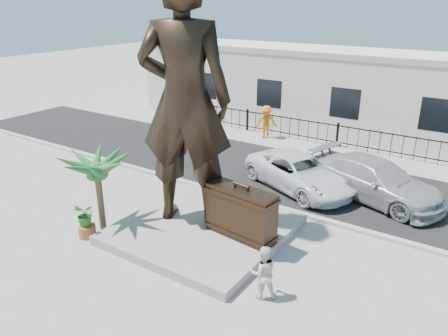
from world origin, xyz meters
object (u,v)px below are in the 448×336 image
(statue, at_px, (185,101))
(car_white, at_px, (300,173))
(suitcase, at_px, (241,213))
(tourist, at_px, (263,272))

(statue, bearing_deg, car_white, -135.15)
(statue, height_order, car_white, statue)
(suitcase, relative_size, car_white, 0.46)
(statue, distance_m, tourist, 5.81)
(suitcase, height_order, car_white, suitcase)
(tourist, bearing_deg, statue, -65.39)
(statue, height_order, suitcase, statue)
(suitcase, bearing_deg, tourist, -39.34)
(suitcase, bearing_deg, statue, -176.12)
(suitcase, height_order, tourist, suitcase)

